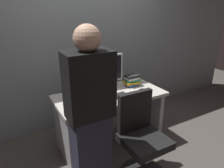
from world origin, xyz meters
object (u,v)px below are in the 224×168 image
object	(u,v)px
office_chair	(141,141)
cup_near_keyboard	(79,104)
monitor	(104,70)
mouse	(133,91)
book_stack	(132,80)
cell_phone	(145,91)
keyboard	(112,97)
desk	(110,110)
cup_by_monitor	(68,94)
person_at_desk	(90,117)

from	to	relation	value
office_chair	cup_near_keyboard	bearing A→B (deg)	135.08
monitor	mouse	world-z (taller)	monitor
book_stack	monitor	bearing A→B (deg)	167.39
monitor	mouse	size ratio (longest dim) A/B	5.41
monitor	cup_near_keyboard	size ratio (longest dim) A/B	6.06
cup_near_keyboard	book_stack	xyz separation A→B (m)	(0.88, 0.28, 0.03)
cell_phone	keyboard	bearing A→B (deg)	169.89
desk	keyboard	distance (m)	0.27
office_chair	mouse	world-z (taller)	office_chair
book_stack	cell_phone	xyz separation A→B (m)	(0.03, -0.24, -0.07)
cup_by_monitor	desk	bearing A→B (deg)	-18.23
cell_phone	monitor	bearing A→B (deg)	133.79
office_chair	book_stack	size ratio (longest dim) A/B	4.12
cup_near_keyboard	cell_phone	xyz separation A→B (m)	(0.91, 0.03, -0.04)
desk	cell_phone	bearing A→B (deg)	-17.60
desk	monitor	size ratio (longest dim) A/B	2.54
book_stack	person_at_desk	bearing A→B (deg)	-143.09
cup_near_keyboard	cup_by_monitor	bearing A→B (deg)	92.65
person_at_desk	monitor	world-z (taller)	person_at_desk
mouse	cell_phone	size ratio (longest dim) A/B	0.69
desk	cell_phone	world-z (taller)	cell_phone
office_chair	person_at_desk	bearing A→B (deg)	174.24
mouse	cell_phone	world-z (taller)	mouse
mouse	book_stack	distance (m)	0.25
cell_phone	person_at_desk	bearing A→B (deg)	-162.88
cup_near_keyboard	cell_phone	distance (m)	0.91
book_stack	keyboard	bearing A→B (deg)	-153.33
monitor	cell_phone	bearing A→B (deg)	-37.92
book_stack	desk	bearing A→B (deg)	-165.56
office_chair	cup_by_monitor	size ratio (longest dim) A/B	11.24
desk	book_stack	bearing A→B (deg)	14.44
monitor	cell_phone	distance (m)	0.59
cup_by_monitor	book_stack	bearing A→B (deg)	-3.65
desk	person_at_desk	distance (m)	0.87
monitor	cup_near_keyboard	xyz separation A→B (m)	(-0.49, -0.36, -0.21)
mouse	cup_near_keyboard	world-z (taller)	cup_near_keyboard
keyboard	mouse	bearing A→B (deg)	1.18
desk	book_stack	xyz separation A→B (m)	(0.40, 0.10, 0.30)
office_chair	cup_by_monitor	xyz separation A→B (m)	(-0.50, 0.82, 0.34)
mouse	book_stack	world-z (taller)	book_stack
mouse	cup_near_keyboard	bearing A→B (deg)	-174.73
office_chair	cup_near_keyboard	size ratio (longest dim) A/B	10.53
keyboard	cell_phone	world-z (taller)	keyboard
person_at_desk	mouse	size ratio (longest dim) A/B	16.39
cup_by_monitor	cell_phone	bearing A→B (deg)	-17.93
cell_phone	mouse	bearing A→B (deg)	158.53
office_chair	cell_phone	bearing A→B (deg)	50.33
desk	keyboard	xyz separation A→B (m)	(-0.05, -0.12, 0.24)
monitor	book_stack	bearing A→B (deg)	-12.61
office_chair	keyboard	size ratio (longest dim) A/B	2.19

